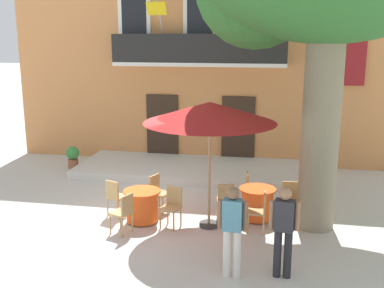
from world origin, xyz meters
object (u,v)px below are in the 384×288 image
Objects in this scene: cafe_chair_middle_0 at (226,199)px; cafe_chair_middle_1 at (260,209)px; cafe_umbrella at (210,113)px; pedestrian_near_entrance at (232,227)px; cafe_chair_near_tree_3 at (124,211)px; cafe_chair_near_tree_0 at (172,204)px; cafe_chair_middle_2 at (290,199)px; cafe_chair_near_tree_2 at (115,195)px; cafe_table_near_tree at (142,206)px; cafe_chair_middle_3 at (251,187)px; cafe_table_middle at (257,203)px; pedestrian_mid_plaza at (284,227)px; cafe_chair_near_tree_1 at (158,190)px; ground_planter_left at (73,156)px.

cafe_chair_middle_0 is 0.97m from cafe_chair_middle_1.
cafe_umbrella is 1.72× the size of pedestrian_near_entrance.
cafe_chair_near_tree_3 is 2.90m from pedestrian_near_entrance.
cafe_chair_near_tree_3 is 2.96m from cafe_chair_middle_1.
cafe_umbrella reaches higher than cafe_chair_near_tree_0.
cafe_chair_middle_2 is at bearing 22.41° from cafe_chair_near_tree_3.
cafe_chair_middle_1 is (3.42, -0.29, 0.00)m from cafe_chair_near_tree_2.
cafe_chair_middle_1 is (2.89, 0.63, 0.00)m from cafe_chair_near_tree_3.
cafe_chair_middle_3 reaches higher than cafe_table_near_tree.
cafe_chair_near_tree_2 is at bearing -172.22° from cafe_table_middle.
cafe_chair_near_tree_0 is at bearing -137.91° from cafe_chair_middle_3.
pedestrian_mid_plaza is at bearing -77.71° from cafe_table_middle.
cafe_table_near_tree is 2.79m from cafe_chair_middle_3.
cafe_chair_middle_2 is 2.76m from pedestrian_mid_plaza.
pedestrian_near_entrance is (0.41, -2.58, 0.43)m from cafe_chair_middle_0.
cafe_chair_near_tree_1 is 1.00× the size of cafe_chair_middle_2.
cafe_chair_near_tree_2 is at bearing -172.48° from cafe_chair_middle_2.
cafe_table_middle is 0.95× the size of cafe_chair_middle_2.
cafe_chair_near_tree_2 is 4.50m from pedestrian_mid_plaza.
cafe_chair_middle_3 is at bearing 100.50° from cafe_chair_middle_1.
cafe_chair_near_tree_3 is at bearing -157.59° from cafe_chair_middle_2.
pedestrian_near_entrance is at bearing -52.21° from cafe_chair_near_tree_0.
cafe_chair_middle_0 is at bearing 52.58° from cafe_umbrella.
cafe_chair_near_tree_2 is 0.54× the size of pedestrian_mid_plaza.
cafe_chair_middle_3 is at bearing 104.60° from cafe_table_middle.
cafe_chair_near_tree_0 is 1.00× the size of cafe_chair_middle_1.
cafe_chair_near_tree_1 is at bearing 75.10° from cafe_chair_near_tree_3.
cafe_table_middle is 0.77m from cafe_chair_middle_0.
cafe_chair_middle_3 is (1.68, 1.52, 0.00)m from cafe_chair_near_tree_0.
cafe_chair_near_tree_2 is at bearing 167.32° from cafe_chair_near_tree_0.
cafe_chair_middle_3 is 0.54× the size of pedestrian_near_entrance.
cafe_table_near_tree is at bearing -179.21° from cafe_umbrella.
cafe_chair_middle_1 is 1.07m from cafe_chair_middle_2.
cafe_chair_near_tree_0 is 2.24m from cafe_umbrella.
ground_planter_left is at bearing 157.07° from cafe_chair_middle_3.
cafe_umbrella is (2.29, -0.18, 2.08)m from cafe_chair_near_tree_2.
cafe_table_near_tree is at bearing -104.64° from cafe_chair_near_tree_1.
pedestrian_near_entrance reaches higher than ground_planter_left.
cafe_chair_near_tree_0 is 1.00× the size of cafe_chair_near_tree_3.
cafe_chair_near_tree_1 is 1.00× the size of cafe_chair_near_tree_2.
cafe_chair_near_tree_3 is at bearing -60.27° from cafe_chair_near_tree_2.
ground_planter_left is at bearing 138.78° from pedestrian_mid_plaza.
cafe_table_near_tree reaches higher than ground_planter_left.
cafe_chair_near_tree_2 is 1.00× the size of cafe_chair_near_tree_3.
cafe_table_near_tree is 5.26m from ground_planter_left.
cafe_chair_middle_3 is at bearing 60.32° from cafe_chair_middle_0.
cafe_chair_near_tree_2 is 4.12m from cafe_chair_middle_2.
cafe_chair_near_tree_3 is 0.54× the size of pedestrian_mid_plaza.
cafe_table_middle is (2.61, 0.66, 0.00)m from cafe_table_near_tree.
cafe_umbrella is (-0.86, -1.36, 2.08)m from cafe_chair_middle_3.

